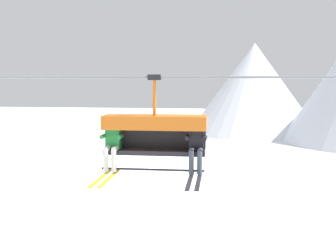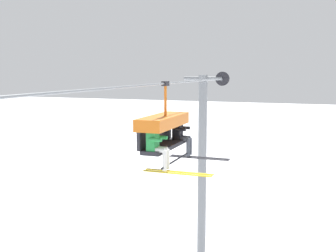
% 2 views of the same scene
% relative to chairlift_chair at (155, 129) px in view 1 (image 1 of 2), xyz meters
% --- Properties ---
extents(mountain_peak_central, '(18.89, 18.89, 12.98)m').
position_rel_chairlift_chair_xyz_m(mountain_peak_central, '(6.28, 53.52, -0.32)').
color(mountain_peak_central, white).
rests_on(mountain_peak_central, ground_plane).
extents(lift_cable, '(16.66, 0.05, 0.05)m').
position_rel_chairlift_chair_xyz_m(lift_cable, '(-0.83, -0.07, 1.12)').
color(lift_cable, slate).
extents(chairlift_chair, '(2.26, 0.74, 2.04)m').
position_rel_chairlift_chair_xyz_m(chairlift_chair, '(0.00, 0.00, 0.00)').
color(chairlift_chair, '#232328').
extents(skier_green, '(0.46, 1.70, 1.23)m').
position_rel_chairlift_chair_xyz_m(skier_green, '(-0.92, -0.22, -0.29)').
color(skier_green, '#23843D').
extents(skier_black, '(0.46, 1.70, 1.23)m').
position_rel_chairlift_chair_xyz_m(skier_black, '(0.92, -0.22, -0.29)').
color(skier_black, black).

